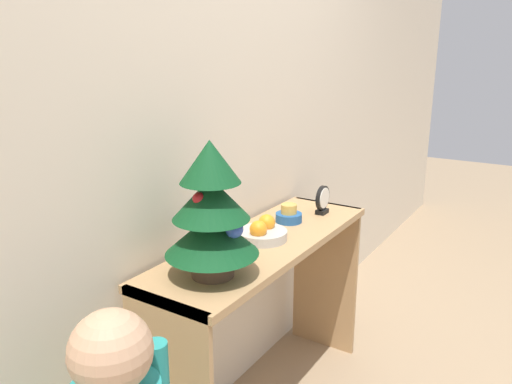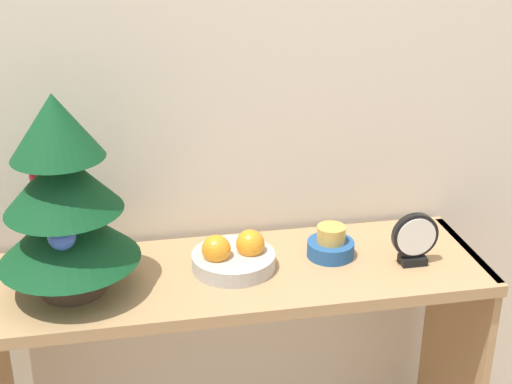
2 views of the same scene
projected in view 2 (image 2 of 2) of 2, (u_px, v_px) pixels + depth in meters
name	position (u px, v px, depth m)	size (l,w,h in m)	color
back_wall	(220.00, 63.00, 1.75)	(7.00, 0.05, 2.50)	beige
console_table	(238.00, 334.00, 1.79)	(1.22, 0.38, 0.80)	tan
mini_tree	(63.00, 199.00, 1.54)	(0.32, 0.32, 0.47)	#4C3828
fruit_bowl	(233.00, 256.00, 1.72)	(0.20, 0.20, 0.09)	#B7B2A8
singing_bowl	(331.00, 245.00, 1.77)	(0.12, 0.12, 0.08)	#235189
desk_clock	(415.00, 240.00, 1.72)	(0.11, 0.04, 0.13)	black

